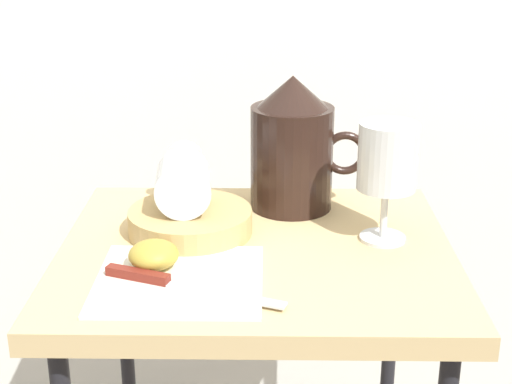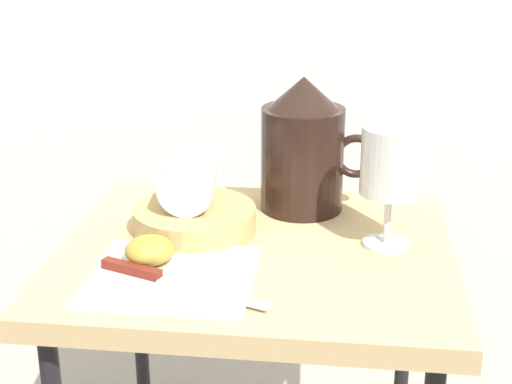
% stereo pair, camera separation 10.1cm
% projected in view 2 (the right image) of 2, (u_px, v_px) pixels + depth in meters
% --- Properties ---
extents(curtain_drape, '(2.40, 0.03, 1.99)m').
position_uv_depth(curtain_drape, '(288.00, 9.00, 1.40)').
color(curtain_drape, white).
rests_on(curtain_drape, ground_plane).
extents(table, '(0.54, 0.46, 0.74)m').
position_uv_depth(table, '(256.00, 300.00, 1.07)').
color(table, tan).
rests_on(table, ground_plane).
extents(linen_napkin, '(0.21, 0.19, 0.00)m').
position_uv_depth(linen_napkin, '(172.00, 276.00, 0.95)').
color(linen_napkin, silver).
rests_on(linen_napkin, table).
extents(basket_tray, '(0.18, 0.18, 0.03)m').
position_uv_depth(basket_tray, '(195.00, 219.00, 1.09)').
color(basket_tray, tan).
rests_on(basket_tray, table).
extents(pitcher, '(0.18, 0.12, 0.20)m').
position_uv_depth(pitcher, '(303.00, 156.00, 1.15)').
color(pitcher, black).
rests_on(pitcher, table).
extents(wine_glass_upright, '(0.08, 0.08, 0.17)m').
position_uv_depth(wine_glass_upright, '(391.00, 167.00, 1.01)').
color(wine_glass_upright, silver).
rests_on(wine_glass_upright, table).
extents(wine_glass_tipped_near, '(0.08, 0.16, 0.08)m').
position_uv_depth(wine_glass_tipped_near, '(189.00, 180.00, 1.08)').
color(wine_glass_tipped_near, silver).
rests_on(wine_glass_tipped_near, basket_tray).
extents(apple_half_left, '(0.06, 0.06, 0.04)m').
position_uv_depth(apple_half_left, '(150.00, 250.00, 0.98)').
color(apple_half_left, '#B29938').
rests_on(apple_half_left, linen_napkin).
extents(knife, '(0.23, 0.10, 0.01)m').
position_uv_depth(knife, '(158.00, 277.00, 0.94)').
color(knife, silver).
rests_on(knife, linen_napkin).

